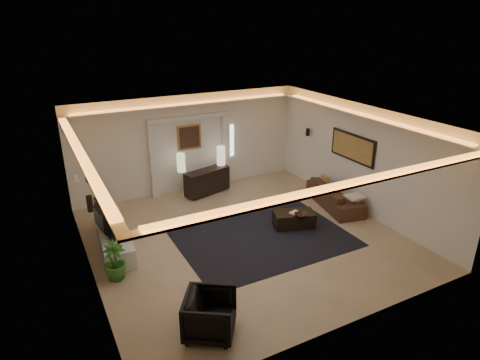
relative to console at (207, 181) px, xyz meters
name	(u,v)px	position (x,y,z in m)	size (l,w,h in m)	color
floor	(244,237)	(-0.28, -2.88, -0.40)	(7.00, 7.00, 0.00)	tan
ceiling	(245,120)	(-0.28, -2.88, 2.50)	(7.00, 7.00, 0.00)	white
wall_back	(189,143)	(-0.28, 0.62, 1.05)	(7.00, 7.00, 0.00)	white
wall_front	(348,255)	(-0.28, -6.38, 1.05)	(7.00, 7.00, 0.00)	white
wall_left	(84,213)	(-3.78, -2.88, 1.05)	(7.00, 7.00, 0.00)	white
wall_right	(360,159)	(3.22, -2.88, 1.05)	(7.00, 7.00, 0.00)	white
cove_soffit	(245,132)	(-0.28, -2.88, 2.22)	(7.00, 7.00, 0.04)	silver
daylight_slit	(230,141)	(1.07, 0.60, 0.95)	(0.25, 0.03, 1.00)	white
area_rug	(263,237)	(0.12, -3.08, -0.39)	(4.00, 3.00, 0.01)	black
pilaster_left	(153,161)	(-1.43, 0.52, 0.70)	(0.22, 0.20, 2.20)	silver
pilaster_right	(225,150)	(0.87, 0.52, 0.70)	(0.22, 0.20, 2.20)	silver
alcove_header	(189,118)	(-0.28, 0.52, 1.85)	(2.52, 0.20, 0.12)	silver
painting_frame	(189,137)	(-0.28, 0.59, 1.25)	(0.74, 0.04, 0.74)	tan
painting_canvas	(189,137)	(-0.28, 0.56, 1.25)	(0.62, 0.02, 0.62)	#4C2D1E
art_panel_frame	(353,147)	(3.19, -2.58, 1.30)	(0.04, 1.64, 0.74)	black
art_panel_gold	(352,147)	(3.16, -2.58, 1.30)	(0.02, 1.50, 0.62)	tan
wall_sconce	(308,132)	(3.10, -0.68, 1.28)	(0.12, 0.12, 0.22)	black
wall_niche	(76,180)	(-3.72, -1.48, 1.25)	(0.10, 0.55, 0.04)	silver
console	(207,181)	(0.00, 0.00, 0.00)	(1.41, 0.44, 0.71)	black
lamp_left	(181,161)	(-0.71, 0.22, 0.69)	(0.25, 0.25, 0.55)	#F8F0BD
lamp_right	(221,154)	(0.58, 0.22, 0.69)	(0.26, 0.26, 0.58)	#FFE7C7
media_ledge	(113,236)	(-3.14, -1.77, -0.17)	(0.62, 2.49, 0.47)	silver
tv	(99,221)	(-3.43, -1.94, 0.38)	(0.15, 1.13, 0.65)	black
figurine	(90,205)	(-3.43, -0.66, 0.24)	(0.15, 0.15, 0.42)	black
ginger_jar	(93,177)	(-3.43, -1.97, 1.43)	(0.31, 0.31, 0.33)	slate
plant	(115,261)	(-3.38, -3.14, 0.00)	(0.45, 0.45, 0.80)	#2D6821
sofa	(335,196)	(2.83, -2.47, -0.09)	(0.82, 2.09, 0.61)	black
throw_blanket	(355,197)	(2.87, -3.18, 0.15)	(0.48, 0.39, 0.05)	white
throw_pillow	(325,181)	(2.87, -1.94, 0.15)	(0.10, 0.35, 0.35)	#A38B4E
coffee_table	(294,219)	(1.11, -2.96, -0.20)	(1.01, 0.55, 0.38)	black
bowl	(302,214)	(1.13, -3.23, 0.05)	(0.33, 0.33, 0.08)	black
magazine	(295,212)	(1.09, -2.99, 0.02)	(0.25, 0.18, 0.03)	beige
armchair	(210,315)	(-2.32, -5.48, -0.02)	(0.81, 0.84, 0.76)	black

